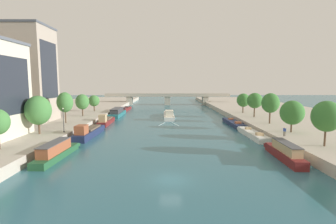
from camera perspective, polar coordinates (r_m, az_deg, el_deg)
name	(u,v)px	position (r m, az deg, el deg)	size (l,w,h in m)	color
ground_plane	(171,180)	(29.93, 0.60, -15.05)	(400.00, 400.00, 0.00)	#2D6070
quay_left	(56,114)	(91.05, -23.95, -0.41)	(36.00, 170.00, 1.61)	#B7AD9E
quay_right	(279,114)	(91.44, 23.80, -0.38)	(36.00, 170.00, 1.61)	#B7AD9E
barge_midriver	(169,115)	(79.74, 0.19, -0.70)	(3.31, 18.09, 2.97)	silver
wake_behind_barge	(168,124)	(67.79, 0.09, -2.75)	(5.60, 5.91, 0.03)	#A0CCD6
moored_boat_left_second	(56,151)	(40.90, -23.90, -8.11)	(2.61, 12.35, 2.52)	#235633
moored_boat_left_near	(89,132)	(54.63, -17.42, -4.32)	(3.00, 13.95, 3.06)	#1E284C
moored_boat_left_midway	(106,121)	(69.55, -13.81, -1.96)	(2.40, 12.31, 3.01)	maroon
moored_boat_left_downstream	(117,113)	(86.40, -11.38, -0.12)	(3.32, 16.16, 2.65)	#23666B
moored_boat_left_lone	(125,109)	(103.11, -9.58, 0.67)	(3.09, 14.41, 2.09)	maroon
moored_boat_right_far	(285,152)	(40.60, 24.81, -8.21)	(2.27, 11.64, 2.59)	maroon
moored_boat_right_second	(252,134)	(54.81, 18.49, -4.73)	(2.62, 13.63, 2.22)	silver
moored_boat_right_lone	(233,123)	(68.81, 14.55, -2.38)	(2.82, 14.51, 2.11)	#1E284C
tree_left_by_lamp	(38,110)	(52.24, -27.25, 0.34)	(4.64, 4.64, 7.09)	brown
tree_left_midway	(65,102)	(63.92, -22.25, 2.03)	(3.69, 3.69, 7.24)	brown
tree_left_third	(82,102)	(75.91, -18.78, 2.18)	(3.80, 3.80, 6.20)	brown
tree_left_nearest	(94,101)	(87.45, -16.35, 2.44)	(3.58, 3.58, 5.34)	brown
tree_right_midway	(327,116)	(43.99, 32.16, -0.84)	(4.20, 4.20, 6.81)	brown
tree_right_nearest	(292,113)	(53.56, 26.21, -0.13)	(4.42, 4.42, 6.09)	brown
tree_right_by_lamp	(270,103)	(62.92, 22.11, 1.88)	(4.02, 4.02, 7.07)	brown
tree_right_past_mid	(255,101)	(73.55, 18.99, 2.44)	(4.19, 4.19, 6.66)	brown
tree_right_far	(243,100)	(83.01, 16.63, 2.57)	(4.03, 4.03, 6.09)	brown
lamppost_left_bank	(63,119)	(52.14, -22.54, -1.45)	(0.28, 0.28, 4.70)	black
building_left_corner	(29,74)	(70.59, -28.90, 7.55)	(10.41, 10.73, 23.13)	#A89989
bridge_far	(167,98)	(126.43, -0.14, 3.27)	(61.86, 4.40, 5.73)	#ADA899
person_on_quay	(285,131)	(49.53, 24.82, -3.89)	(0.39, 0.41, 1.62)	#473D33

